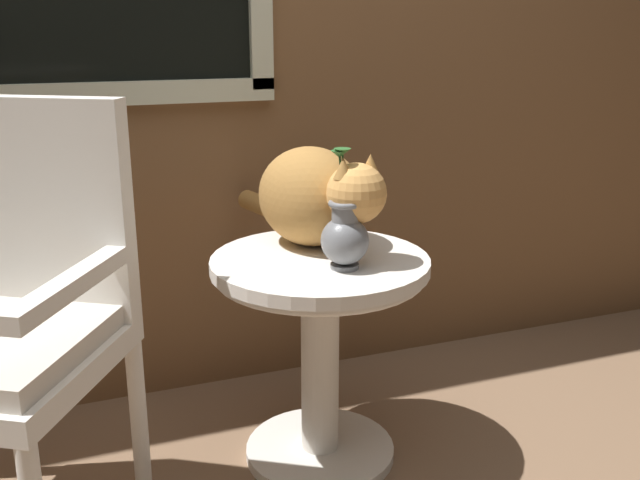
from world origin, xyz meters
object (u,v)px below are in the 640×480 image
cat (315,196)px  wicker_chair (2,307)px  pewter_vase_with_ivy (345,234)px  wicker_side_table (320,320)px

cat → wicker_chair: bearing=-170.7°
cat → pewter_vase_with_ivy: 0.22m
cat → pewter_vase_with_ivy: bearing=-89.3°
cat → pewter_vase_with_ivy: pewter_vase_with_ivy is taller
wicker_side_table → pewter_vase_with_ivy: pewter_vase_with_ivy is taller
cat → pewter_vase_with_ivy: size_ratio=2.15×
wicker_side_table → cat: (0.03, 0.11, 0.33)m
wicker_chair → pewter_vase_with_ivy: bearing=-5.5°
wicker_chair → pewter_vase_with_ivy: 0.84m
wicker_side_table → cat: cat is taller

